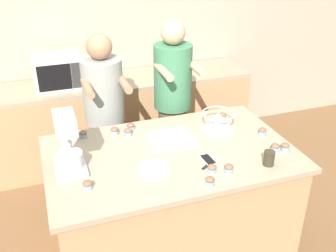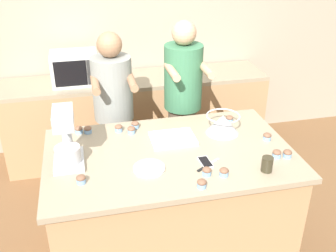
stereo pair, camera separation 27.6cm
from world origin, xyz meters
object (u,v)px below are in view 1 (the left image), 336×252
object	(u,v)px
microwave_oven	(57,72)
cupcake_8	(285,147)
cupcake_7	(74,135)
cell_phone	(208,160)
cupcake_6	(275,147)
drinking_glass	(269,158)
cupcake_4	(262,131)
cupcake_1	(83,134)
mixing_bowl	(218,121)
person_right	(173,107)
cupcake_2	(128,132)
cupcake_0	(212,169)
small_plate	(154,169)
cupcake_5	(131,126)
baking_tray	(171,138)
knife	(210,163)
stand_mixer	(68,146)
cupcake_10	(88,185)
person_left	(105,121)
cupcake_12	(229,168)
cupcake_11	(223,116)
cupcake_3	(210,181)
cupcake_9	(115,131)

from	to	relation	value
microwave_oven	cupcake_8	bearing A→B (deg)	-52.57
cupcake_7	cupcake_8	world-z (taller)	same
cell_phone	cupcake_6	size ratio (longest dim) A/B	2.43
drinking_glass	cupcake_4	bearing A→B (deg)	64.10
cupcake_6	cupcake_1	bearing A→B (deg)	152.70
mixing_bowl	cupcake_4	xyz separation A→B (m)	(0.29, -0.19, -0.05)
person_right	cupcake_4	world-z (taller)	person_right
cupcake_2	cupcake_0	bearing A→B (deg)	-59.60
small_plate	cupcake_5	xyz separation A→B (m)	(-0.00, 0.61, 0.02)
cupcake_0	cupcake_8	size ratio (longest dim) A/B	1.00
baking_tray	cupcake_1	distance (m)	0.67
cupcake_1	cupcake_5	bearing A→B (deg)	0.20
knife	cupcake_7	bearing A→B (deg)	141.09
stand_mixer	cupcake_10	size ratio (longest dim) A/B	6.56
stand_mixer	baking_tray	size ratio (longest dim) A/B	1.19
small_plate	cell_phone	bearing A→B (deg)	-0.89
cupcake_6	cupcake_2	bearing A→B (deg)	148.56
person_left	small_plate	size ratio (longest dim) A/B	7.60
microwave_oven	cupcake_12	size ratio (longest dim) A/B	7.58
baking_tray	drinking_glass	distance (m)	0.74
cell_phone	cupcake_10	distance (m)	0.83
cupcake_6	cupcake_8	bearing A→B (deg)	-12.57
person_right	cupcake_0	size ratio (longest dim) A/B	27.56
cell_phone	knife	world-z (taller)	cell_phone
cupcake_11	cupcake_3	bearing A→B (deg)	-121.10
cupcake_3	cupcake_9	bearing A→B (deg)	116.21
baking_tray	drinking_glass	world-z (taller)	drinking_glass
drinking_glass	cupcake_1	xyz separation A→B (m)	(-1.12, 0.79, -0.02)
cupcake_3	cupcake_6	size ratio (longest dim) A/B	1.00
person_right	baking_tray	size ratio (longest dim) A/B	5.02
cupcake_12	person_right	bearing A→B (deg)	88.15
cupcake_3	cupcake_8	world-z (taller)	same
microwave_oven	cupcake_10	size ratio (longest dim) A/B	7.58
person_right	small_plate	bearing A→B (deg)	-116.26
cupcake_5	cupcake_12	distance (m)	0.91
small_plate	cupcake_3	distance (m)	0.39
cupcake_2	mixing_bowl	bearing A→B (deg)	-11.84
cupcake_3	cupcake_12	xyz separation A→B (m)	(0.18, 0.09, 0.00)
knife	cupcake_1	size ratio (longest dim) A/B	3.20
baking_tray	cupcake_2	world-z (taller)	cupcake_2
baking_tray	cupcake_1	xyz separation A→B (m)	(-0.62, 0.26, 0.01)
cupcake_10	cupcake_11	bearing A→B (deg)	26.22
cell_phone	knife	size ratio (longest dim) A/B	0.76
baking_tray	cupcake_8	bearing A→B (deg)	-29.75
small_plate	cupcake_4	world-z (taller)	cupcake_4
person_right	mixing_bowl	world-z (taller)	person_right
cupcake_5	cupcake_9	world-z (taller)	same
baking_tray	cupcake_4	world-z (taller)	cupcake_4
knife	baking_tray	bearing A→B (deg)	109.73
mixing_bowl	cupcake_3	bearing A→B (deg)	-119.49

